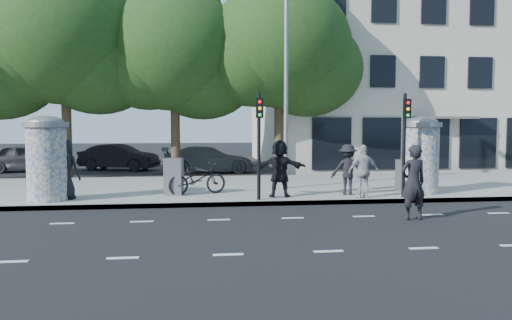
{
  "coord_description": "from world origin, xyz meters",
  "views": [
    {
      "loc": [
        -2.66,
        -11.72,
        2.51
      ],
      "look_at": [
        -0.73,
        3.5,
        1.44
      ],
      "focal_mm": 35.0,
      "sensor_mm": 36.0,
      "label": 1
    }
  ],
  "objects": [
    {
      "name": "ped_d",
      "position": [
        2.57,
        4.67,
        1.01
      ],
      "size": [
        1.21,
        0.85,
        1.72
      ],
      "primitive_type": "imported",
      "rotation": [
        0.0,
        0.0,
        2.94
      ],
      "color": "black",
      "rests_on": "sidewalk"
    },
    {
      "name": "cabinet_right",
      "position": [
        4.85,
        5.2,
        0.72
      ],
      "size": [
        0.62,
        0.51,
        1.14
      ],
      "primitive_type": "cube",
      "rotation": [
        0.0,
        0.0,
        0.24
      ],
      "color": "#5D5E61",
      "rests_on": "sidewalk"
    },
    {
      "name": "man_road",
      "position": [
        3.13,
        0.8,
        1.0
      ],
      "size": [
        0.79,
        0.57,
        2.0
      ],
      "primitive_type": "imported",
      "rotation": [
        0.0,
        0.0,
        3.27
      ],
      "color": "black",
      "rests_on": "ground"
    },
    {
      "name": "car_right",
      "position": [
        -1.87,
        14.64,
        0.7
      ],
      "size": [
        2.12,
        4.86,
        1.39
      ],
      "primitive_type": "imported",
      "rotation": [
        0.0,
        0.0,
        1.61
      ],
      "color": "slate",
      "rests_on": "ground"
    },
    {
      "name": "ped_a",
      "position": [
        -6.73,
        4.72,
        1.12
      ],
      "size": [
        1.07,
        0.84,
        1.94
      ],
      "primitive_type": "imported",
      "rotation": [
        0.0,
        0.0,
        2.88
      ],
      "color": "black",
      "rests_on": "sidewalk"
    },
    {
      "name": "car_left",
      "position": [
        -11.67,
        16.58,
        0.76
      ],
      "size": [
        2.69,
        4.74,
        1.52
      ],
      "primitive_type": "imported",
      "rotation": [
        0.0,
        0.0,
        1.78
      ],
      "color": "#525559",
      "rests_on": "ground"
    },
    {
      "name": "lane_dash_near",
      "position": [
        0.0,
        -2.2,
        0.0
      ],
      "size": [
        32.0,
        0.12,
        0.01
      ],
      "primitive_type": "cube",
      "color": "silver",
      "rests_on": "ground"
    },
    {
      "name": "ad_column_right",
      "position": [
        5.2,
        4.7,
        1.54
      ],
      "size": [
        1.36,
        1.36,
        2.65
      ],
      "color": "beige",
      "rests_on": "sidewalk"
    },
    {
      "name": "tree_center",
      "position": [
        1.5,
        12.3,
        6.31
      ],
      "size": [
        7.0,
        7.0,
        9.3
      ],
      "color": "#38281C",
      "rests_on": "ground"
    },
    {
      "name": "tree_mid_left",
      "position": [
        -8.5,
        12.5,
        6.5
      ],
      "size": [
        7.2,
        7.2,
        9.57
      ],
      "color": "#38281C",
      "rests_on": "ground"
    },
    {
      "name": "traffic_pole_near",
      "position": [
        -0.6,
        3.79,
        2.23
      ],
      "size": [
        0.22,
        0.31,
        3.4
      ],
      "color": "black",
      "rests_on": "sidewalk"
    },
    {
      "name": "ad_column_left",
      "position": [
        -7.2,
        4.5,
        1.54
      ],
      "size": [
        1.36,
        1.36,
        2.65
      ],
      "color": "beige",
      "rests_on": "sidewalk"
    },
    {
      "name": "curb",
      "position": [
        0.0,
        3.55,
        0.07
      ],
      "size": [
        40.0,
        0.1,
        0.16
      ],
      "primitive_type": "cube",
      "color": "slate",
      "rests_on": "ground"
    },
    {
      "name": "ped_e",
      "position": [
        2.84,
        3.85,
        1.02
      ],
      "size": [
        1.04,
        0.63,
        1.73
      ],
      "primitive_type": "imported",
      "rotation": [
        0.0,
        0.0,
        3.19
      ],
      "color": "#A6A6A9",
      "rests_on": "sidewalk"
    },
    {
      "name": "lane_dash_far",
      "position": [
        0.0,
        1.4,
        0.0
      ],
      "size": [
        32.0,
        0.12,
        0.01
      ],
      "primitive_type": "cube",
      "color": "silver",
      "rests_on": "ground"
    },
    {
      "name": "building",
      "position": [
        12.0,
        19.99,
        5.99
      ],
      "size": [
        20.3,
        15.85,
        12.0
      ],
      "color": "#B1A694",
      "rests_on": "ground"
    },
    {
      "name": "tree_near_left",
      "position": [
        -3.5,
        12.7,
        6.06
      ],
      "size": [
        6.8,
        6.8,
        8.97
      ],
      "color": "#38281C",
      "rests_on": "ground"
    },
    {
      "name": "bicycle",
      "position": [
        -2.53,
        5.33,
        0.69
      ],
      "size": [
        1.35,
        2.17,
        1.07
      ],
      "primitive_type": "imported",
      "rotation": [
        0.0,
        0.0,
        1.91
      ],
      "color": "black",
      "rests_on": "sidewalk"
    },
    {
      "name": "traffic_pole_far",
      "position": [
        4.2,
        3.79,
        2.23
      ],
      "size": [
        0.22,
        0.31,
        3.4
      ],
      "color": "black",
      "rests_on": "sidewalk"
    },
    {
      "name": "ped_f",
      "position": [
        0.16,
        4.38,
        1.09
      ],
      "size": [
        1.83,
        0.89,
        1.89
      ],
      "primitive_type": "imported",
      "rotation": [
        0.0,
        0.0,
        2.99
      ],
      "color": "black",
      "rests_on": "sidewalk"
    },
    {
      "name": "car_mid",
      "position": [
        -6.8,
        16.98,
        0.72
      ],
      "size": [
        2.86,
        4.65,
        1.45
      ],
      "primitive_type": "imported",
      "rotation": [
        0.0,
        0.0,
        1.24
      ],
      "color": "black",
      "rests_on": "ground"
    },
    {
      "name": "ground",
      "position": [
        0.0,
        0.0,
        0.0
      ],
      "size": [
        120.0,
        120.0,
        0.0
      ],
      "primitive_type": "plane",
      "color": "black",
      "rests_on": "ground"
    },
    {
      "name": "sidewalk",
      "position": [
        0.0,
        7.5,
        0.07
      ],
      "size": [
        40.0,
        8.0,
        0.15
      ],
      "primitive_type": "cube",
      "color": "gray",
      "rests_on": "ground"
    },
    {
      "name": "cabinet_left",
      "position": [
        -3.32,
        5.25,
        0.78
      ],
      "size": [
        0.67,
        0.54,
        1.25
      ],
      "primitive_type": "cube",
      "rotation": [
        0.0,
        0.0,
        -0.18
      ],
      "color": "slate",
      "rests_on": "sidewalk"
    },
    {
      "name": "street_lamp",
      "position": [
        0.8,
        6.63,
        4.79
      ],
      "size": [
        0.25,
        0.93,
        8.0
      ],
      "color": "slate",
      "rests_on": "sidewalk"
    }
  ]
}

